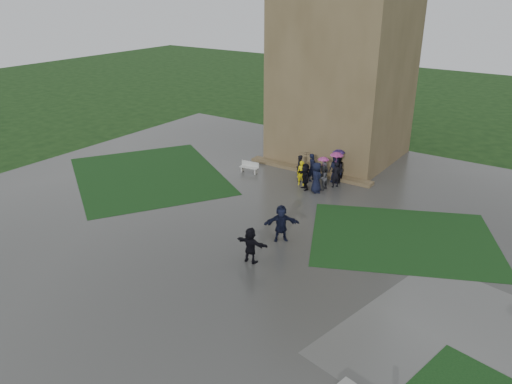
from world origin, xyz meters
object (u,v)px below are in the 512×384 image
Objects in this scene: tower at (346,29)px; pedestrian_mid at (281,223)px; pedestrian_near at (251,245)px; bench at (249,167)px.

tower is 16.23m from pedestrian_mid.
pedestrian_mid is 2.55m from pedestrian_near.
pedestrian_mid is (6.85, -6.95, 0.56)m from bench.
bench is at bearing -116.37° from tower.
pedestrian_mid reaches higher than bench.
tower is 11.39m from bench.
pedestrian_near is at bearing -62.03° from bench.
tower is at bearing -80.92° from pedestrian_near.
bench is at bearing -57.47° from pedestrian_near.
bench is (-3.32, -6.69, -8.60)m from tower.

